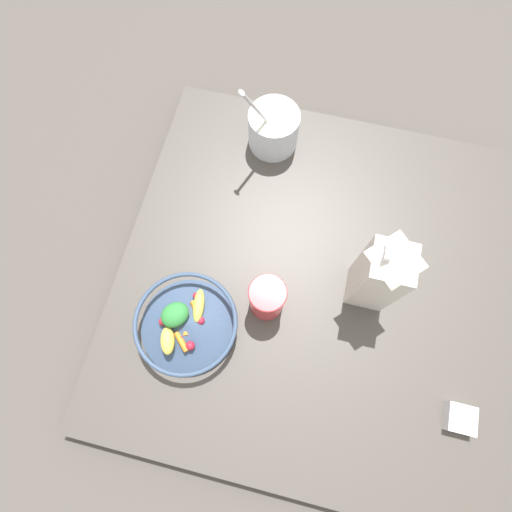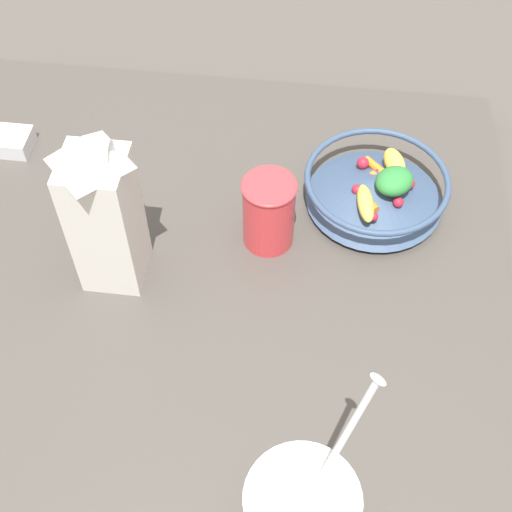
{
  "view_description": "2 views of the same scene",
  "coord_description": "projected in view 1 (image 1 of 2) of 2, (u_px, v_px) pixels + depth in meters",
  "views": [
    {
      "loc": [
        0.27,
        -0.08,
        0.97
      ],
      "look_at": [
        0.01,
        -0.14,
        0.13
      ],
      "focal_mm": 28.0,
      "sensor_mm": 36.0,
      "label": 1
    },
    {
      "loc": [
        -0.6,
        -0.17,
        0.91
      ],
      "look_at": [
        0.01,
        -0.09,
        0.09
      ],
      "focal_mm": 50.0,
      "sensor_mm": 36.0,
      "label": 2
    }
  ],
  "objects": [
    {
      "name": "ground_plane",
      "position": [
        313.0,
        283.0,
        1.0
      ],
      "size": [
        6.0,
        6.0,
        0.0
      ],
      "primitive_type": "plane",
      "color": "#4C4742"
    },
    {
      "name": "countertop",
      "position": [
        314.0,
        281.0,
        0.97
      ],
      "size": [
        0.93,
        0.93,
        0.04
      ],
      "color": "#47423D",
      "rests_on": "ground_plane"
    },
    {
      "name": "fruit_bowl",
      "position": [
        186.0,
        324.0,
        0.88
      ],
      "size": [
        0.23,
        0.23,
        0.08
      ],
      "color": "#384C6B",
      "rests_on": "countertop"
    },
    {
      "name": "milk_carton",
      "position": [
        381.0,
        273.0,
        0.81
      ],
      "size": [
        0.09,
        0.09,
        0.28
      ],
      "color": "silver",
      "rests_on": "countertop"
    },
    {
      "name": "yogurt_tub",
      "position": [
        273.0,
        128.0,
        1.01
      ],
      "size": [
        0.15,
        0.13,
        0.26
      ],
      "color": "silver",
      "rests_on": "countertop"
    },
    {
      "name": "drinking_cup",
      "position": [
        267.0,
        298.0,
        0.87
      ],
      "size": [
        0.08,
        0.08,
        0.12
      ],
      "color": "#DB383D",
      "rests_on": "countertop"
    },
    {
      "name": "spice_jar",
      "position": [
        460.0,
        419.0,
        0.84
      ],
      "size": [
        0.06,
        0.06,
        0.03
      ],
      "color": "silver",
      "rests_on": "countertop"
    }
  ]
}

